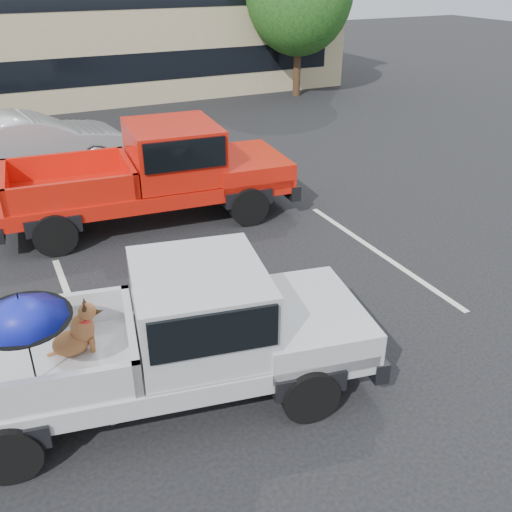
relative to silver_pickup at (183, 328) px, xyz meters
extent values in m
plane|color=black|center=(1.96, 0.30, -1.05)|extent=(90.00, 90.00, 0.00)
cube|color=silver|center=(-1.04, 2.30, -1.05)|extent=(0.12, 5.00, 0.01)
cube|color=silver|center=(4.96, 2.30, -1.05)|extent=(0.12, 5.00, 0.01)
cube|color=tan|center=(3.96, 21.30, 1.95)|extent=(20.00, 8.00, 6.00)
cube|color=black|center=(3.96, 17.32, 0.45)|extent=(18.00, 0.08, 1.10)
cylinder|color=#332114|center=(10.96, 16.30, 0.31)|extent=(0.32, 0.32, 2.73)
cylinder|color=#332114|center=(7.96, 24.30, 0.38)|extent=(0.32, 0.32, 2.86)
cylinder|color=black|center=(-2.29, -0.51, -0.67)|extent=(0.80, 0.41, 0.76)
cylinder|color=black|center=(-1.96, 1.30, -0.67)|extent=(0.80, 0.41, 0.76)
cylinder|color=black|center=(1.26, -1.16, -0.67)|extent=(0.80, 0.41, 0.76)
cylinder|color=black|center=(1.59, 0.65, -0.67)|extent=(0.80, 0.41, 0.76)
cube|color=silver|center=(-0.30, 0.06, -0.38)|extent=(5.65, 2.86, 0.28)
cube|color=silver|center=(1.67, -0.30, -0.17)|extent=(1.82, 2.16, 0.46)
cube|color=black|center=(2.40, -0.43, -0.55)|extent=(0.55, 1.96, 0.30)
cube|color=silver|center=(0.24, -0.04, 0.30)|extent=(1.95, 2.11, 1.05)
cube|color=black|center=(0.24, -0.04, 0.50)|extent=(1.82, 2.18, 0.55)
cube|color=black|center=(-1.73, 0.32, -0.32)|extent=(2.59, 2.22, 0.10)
cube|color=silver|center=(-1.57, 1.18, -0.02)|extent=(2.28, 0.51, 0.50)
cube|color=silver|center=(-1.88, -0.53, -0.02)|extent=(2.28, 0.51, 0.50)
cube|color=silver|center=(-0.65, 0.13, -0.02)|extent=(0.43, 1.83, 0.50)
ellipsoid|color=brown|center=(-1.35, 0.47, -0.11)|extent=(0.54, 0.47, 0.31)
cylinder|color=brown|center=(-1.12, 0.35, -0.15)|extent=(0.07, 0.07, 0.24)
cylinder|color=brown|center=(-1.09, 0.51, -0.15)|extent=(0.07, 0.07, 0.24)
ellipsoid|color=brown|center=(-1.19, 0.44, 0.08)|extent=(0.34, 0.32, 0.43)
cylinder|color=red|center=(-1.17, 0.44, 0.22)|extent=(0.21, 0.21, 0.04)
sphere|color=brown|center=(-1.10, 0.43, 0.32)|extent=(0.23, 0.23, 0.23)
cone|color=black|center=(-0.98, 0.40, 0.30)|extent=(0.17, 0.13, 0.11)
cone|color=black|center=(-1.13, 0.37, 0.44)|extent=(0.08, 0.08, 0.12)
cone|color=black|center=(-1.11, 0.49, 0.44)|extent=(0.08, 0.08, 0.12)
cylinder|color=brown|center=(-1.53, 0.51, -0.21)|extent=(0.28, 0.05, 0.10)
cylinder|color=black|center=(-1.85, 0.04, 0.25)|extent=(0.02, 0.10, 1.05)
cone|color=#131BA9|center=(-1.85, 0.04, 0.80)|extent=(1.10, 1.12, 0.36)
cylinder|color=black|center=(-1.85, 0.04, 0.96)|extent=(0.02, 0.02, 0.10)
cylinder|color=black|center=(-1.85, 0.04, 0.67)|extent=(1.10, 1.10, 0.09)
cylinder|color=black|center=(-0.94, 5.09, -0.62)|extent=(0.90, 0.40, 0.87)
cylinder|color=black|center=(-0.76, 7.19, -0.62)|extent=(0.90, 0.40, 0.87)
cylinder|color=black|center=(3.17, 4.73, -0.62)|extent=(0.90, 0.40, 0.87)
cylinder|color=black|center=(3.36, 6.83, -0.62)|extent=(0.90, 0.40, 0.87)
cube|color=red|center=(1.27, 5.95, -0.28)|extent=(6.35, 2.73, 0.32)
cube|color=red|center=(3.55, 5.76, -0.04)|extent=(1.90, 2.34, 0.53)
cube|color=black|center=(4.41, 5.68, -0.48)|extent=(0.42, 2.26, 0.34)
cube|color=red|center=(1.89, 5.90, 0.50)|extent=(2.07, 2.27, 1.20)
cube|color=black|center=(1.89, 5.90, 0.73)|extent=(1.91, 2.37, 0.63)
cube|color=black|center=(-0.39, 6.10, -0.21)|extent=(2.81, 2.33, 0.11)
cube|color=red|center=(-0.30, 7.09, 0.13)|extent=(2.64, 0.34, 0.57)
cube|color=red|center=(-0.48, 5.11, 0.13)|extent=(2.64, 0.34, 0.57)
cube|color=red|center=(-1.65, 6.21, 0.13)|extent=(0.30, 2.11, 0.57)
cube|color=red|center=(0.87, 5.99, 0.13)|extent=(0.30, 2.11, 0.57)
imported|color=silver|center=(-0.73, 10.25, -0.20)|extent=(5.37, 2.45, 1.71)
camera|label=1|loc=(-1.83, -5.94, 4.26)|focal=40.00mm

